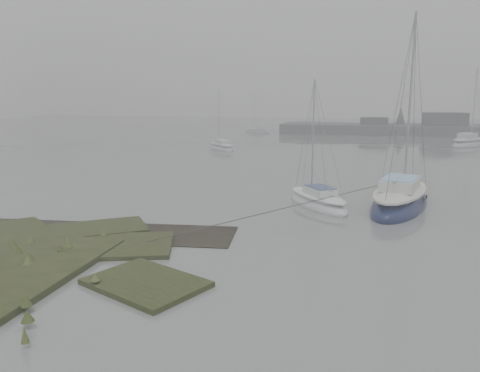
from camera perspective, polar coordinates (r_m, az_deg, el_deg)
name	(u,v)px	position (r m, az deg, el deg)	size (l,w,h in m)	color
ground	(278,158)	(43.96, 4.61, 3.41)	(160.00, 160.00, 0.00)	slate
sailboat_main	(400,202)	(25.81, 18.90, -1.80)	(4.52, 8.00, 10.73)	#0F1639
sailboat_white	(318,202)	(25.06, 9.45, -1.98)	(4.29, 5.09, 7.14)	silver
sailboat_far_a	(222,148)	(50.56, -2.25, 4.68)	(4.43, 4.86, 7.00)	#A5A8AF
sailboat_far_b	(468,143)	(60.40, 26.01, 4.69)	(5.65, 6.90, 9.61)	#A2A5AB
sailboat_far_c	(257,131)	(74.59, 2.13, 6.71)	(4.68, 2.82, 6.27)	#9FA3A8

